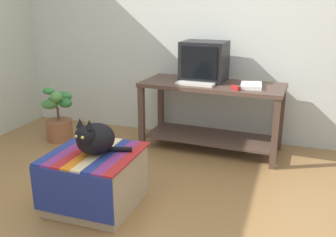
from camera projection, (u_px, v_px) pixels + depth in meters
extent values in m
plane|color=olive|center=(139.00, 223.00, 2.74)|extent=(14.00, 14.00, 0.00)
cube|color=silver|center=(209.00, 26.00, 4.20)|extent=(8.00, 0.10, 2.60)
cube|color=#4C382D|center=(142.00, 118.00, 4.04)|extent=(0.06, 0.06, 0.70)
cube|color=#4C382D|center=(275.00, 135.00, 3.54)|extent=(0.06, 0.06, 0.70)
cube|color=#4C382D|center=(281.00, 119.00, 4.01)|extent=(0.06, 0.06, 0.70)
cube|color=#4C382D|center=(161.00, 106.00, 4.51)|extent=(0.06, 0.06, 0.70)
cube|color=#4C382D|center=(210.00, 137.00, 4.09)|extent=(1.39, 0.59, 0.02)
cube|color=#4C382D|center=(212.00, 85.00, 3.92)|extent=(1.52, 0.69, 0.04)
cube|color=black|center=(204.00, 80.00, 4.04)|extent=(0.34, 0.28, 0.02)
cube|color=black|center=(204.00, 61.00, 3.98)|extent=(0.48, 0.39, 0.42)
cube|color=black|center=(199.00, 63.00, 3.81)|extent=(0.38, 0.03, 0.33)
cube|color=beige|center=(195.00, 84.00, 3.83)|extent=(0.41, 0.18, 0.02)
cube|color=white|center=(251.00, 85.00, 3.72)|extent=(0.23, 0.30, 0.04)
cube|color=tan|center=(96.00, 180.00, 2.93)|extent=(0.63, 0.63, 0.43)
cube|color=navy|center=(71.00, 195.00, 2.61)|extent=(0.66, 0.01, 0.35)
cube|color=navy|center=(62.00, 149.00, 2.96)|extent=(0.08, 0.68, 0.02)
cube|color=#7A2D6B|center=(71.00, 150.00, 2.93)|extent=(0.08, 0.68, 0.02)
cube|color=#AD2323|center=(80.00, 151.00, 2.91)|extent=(0.08, 0.68, 0.02)
cube|color=orange|center=(90.00, 153.00, 2.88)|extent=(0.08, 0.68, 0.02)
cube|color=beige|center=(99.00, 154.00, 2.85)|extent=(0.08, 0.68, 0.02)
cube|color=navy|center=(109.00, 155.00, 2.83)|extent=(0.08, 0.68, 0.02)
cube|color=#7A2D6B|center=(118.00, 157.00, 2.80)|extent=(0.08, 0.68, 0.02)
cube|color=#AD2323|center=(128.00, 158.00, 2.78)|extent=(0.08, 0.68, 0.02)
ellipsoid|color=black|center=(96.00, 139.00, 2.81)|extent=(0.31, 0.34, 0.23)
sphere|color=black|center=(85.00, 136.00, 2.69)|extent=(0.15, 0.15, 0.15)
cylinder|color=black|center=(116.00, 149.00, 2.87)|extent=(0.25, 0.11, 0.04)
cone|color=black|center=(80.00, 123.00, 2.68)|extent=(0.06, 0.06, 0.07)
cone|color=black|center=(89.00, 124.00, 2.65)|extent=(0.06, 0.06, 0.07)
sphere|color=#C6D151|center=(76.00, 136.00, 2.64)|extent=(0.02, 0.02, 0.02)
sphere|color=#C6D151|center=(82.00, 138.00, 2.62)|extent=(0.02, 0.02, 0.02)
cylinder|color=brown|center=(60.00, 130.00, 4.36)|extent=(0.30, 0.30, 0.25)
cylinder|color=brown|center=(58.00, 114.00, 4.30)|extent=(0.03, 0.03, 0.15)
ellipsoid|color=#2D7033|center=(65.00, 103.00, 4.18)|extent=(0.17, 0.12, 0.11)
ellipsoid|color=#38843D|center=(65.00, 96.00, 4.30)|extent=(0.18, 0.13, 0.12)
ellipsoid|color=#2D7033|center=(56.00, 100.00, 4.33)|extent=(0.21, 0.16, 0.10)
ellipsoid|color=#4C8E42|center=(49.00, 104.00, 4.30)|extent=(0.21, 0.13, 0.11)
ellipsoid|color=#38843D|center=(48.00, 91.00, 4.15)|extent=(0.14, 0.10, 0.08)
ellipsoid|color=#4C8E42|center=(56.00, 97.00, 4.10)|extent=(0.14, 0.13, 0.12)
cube|color=#A31E1E|center=(236.00, 88.00, 3.61)|extent=(0.11, 0.10, 0.04)
cylinder|color=#2351B2|center=(248.00, 84.00, 3.84)|extent=(0.13, 0.06, 0.01)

